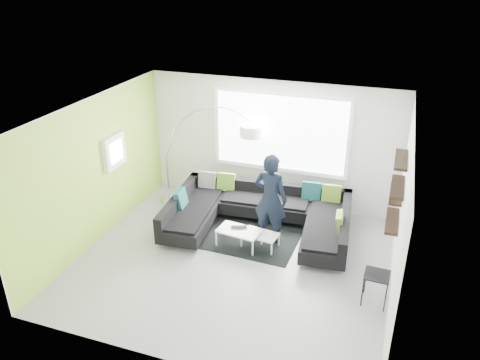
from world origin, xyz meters
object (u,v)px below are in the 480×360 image
at_px(side_table, 375,288).
at_px(person, 270,199).
at_px(sectional_sofa, 259,217).
at_px(arc_lamp, 166,156).
at_px(coffee_table, 249,238).
at_px(laptop, 239,229).

distance_m(side_table, person, 2.53).
xyz_separation_m(sectional_sofa, arc_lamp, (-2.29, 0.57, 0.81)).
bearing_deg(coffee_table, arc_lamp, 161.17).
bearing_deg(arc_lamp, laptop, -37.84).
bearing_deg(laptop, coffee_table, -18.59).
height_order(arc_lamp, person, arc_lamp).
bearing_deg(laptop, side_table, -39.53).
xyz_separation_m(arc_lamp, person, (2.58, -0.75, -0.24)).
height_order(sectional_sofa, arc_lamp, arc_lamp).
bearing_deg(person, laptop, 44.14).
relative_size(arc_lamp, side_table, 4.24).
bearing_deg(person, arc_lamp, -8.69).
distance_m(sectional_sofa, arc_lamp, 2.50).
relative_size(arc_lamp, laptop, 6.40).
xyz_separation_m(sectional_sofa, person, (0.28, -0.19, 0.57)).
bearing_deg(side_table, arc_lamp, 156.75).
distance_m(arc_lamp, side_table, 5.17).
distance_m(arc_lamp, person, 2.70).
xyz_separation_m(side_table, laptop, (-2.61, 0.88, 0.09)).
distance_m(coffee_table, person, 0.87).
xyz_separation_m(side_table, person, (-2.11, 1.26, 0.64)).
relative_size(sectional_sofa, laptop, 10.45).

